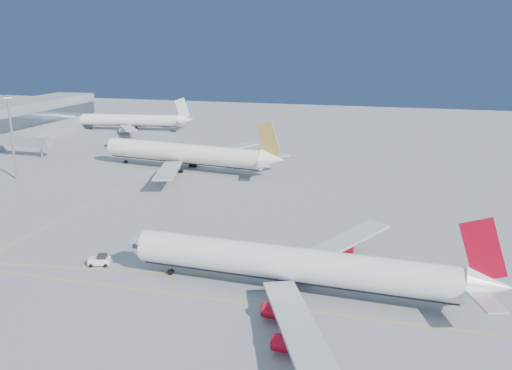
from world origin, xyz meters
name	(u,v)px	position (x,y,z in m)	size (l,w,h in m)	color
ground	(204,261)	(0.00, 0.00, 0.00)	(500.00, 500.00, 0.00)	slate
jet_bridge	(23,142)	(-93.11, 72.00, 5.17)	(23.60, 3.60, 6.90)	gray
taxiway_lines	(147,242)	(-14.71, 6.34, 0.01)	(118.86, 140.00, 0.02)	#E0B10C
airliner_virgin	(299,266)	(19.32, -8.35, 4.70)	(63.14, 56.67, 15.58)	white
airliner_etihad	(187,154)	(-31.13, 67.77, 5.14)	(64.60, 59.15, 16.88)	white
airliner_third	(132,120)	(-83.76, 133.19, 4.41)	(54.23, 49.53, 14.57)	white
pushback_tug	(100,260)	(-17.37, -6.75, 0.97)	(4.09, 3.10, 2.09)	white
light_mast	(11,130)	(-74.62, 44.23, 14.16)	(2.07, 2.07, 23.98)	gray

